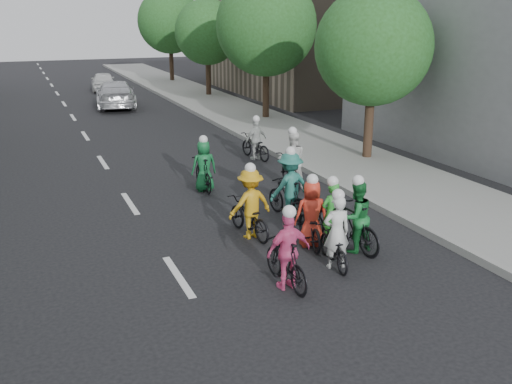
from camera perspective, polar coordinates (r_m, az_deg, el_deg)
ground at (r=11.66m, az=-7.78°, el=-8.37°), size 120.00×120.00×0.00m
sidewalk_right at (r=23.34m, az=4.75°, el=5.05°), size 4.00×80.00×0.15m
curb_right at (r=22.51m, az=0.33°, el=4.69°), size 0.18×80.00×0.18m
bldg_se at (r=38.94m, az=5.91°, el=15.76°), size 10.00×14.00×8.00m
tree_r_0 at (r=20.32m, az=11.65°, el=14.02°), size 4.00×4.00×5.97m
tree_r_1 at (r=28.20m, az=1.03°, el=16.32°), size 4.80×4.80×6.93m
tree_r_2 at (r=36.63m, az=-4.90°, el=15.64°), size 4.00×4.00×5.97m
tree_r_3 at (r=45.25m, az=-8.63°, el=16.53°), size 4.80×4.80×6.93m
cyclist_0 at (r=11.92m, az=7.86°, el=-4.92°), size 0.77×1.58×1.70m
cyclist_1 at (r=12.73m, az=9.81°, el=-2.96°), size 0.84×1.86×1.75m
cyclist_2 at (r=13.31m, az=-0.65°, el=-1.79°), size 1.15×1.82×1.81m
cyclist_3 at (r=10.91m, az=3.13°, el=-6.53°), size 0.91×1.64×1.68m
cyclist_4 at (r=12.90m, az=5.41°, el=-2.87°), size 0.91×1.76×1.69m
cyclist_5 at (r=13.07m, az=7.38°, el=-2.78°), size 0.61×1.52×1.62m
cyclist_6 at (r=17.16m, az=3.53°, el=2.59°), size 0.98×1.96×1.88m
cyclist_7 at (r=14.48m, az=3.34°, el=0.10°), size 1.23×1.78×1.90m
cyclist_8 at (r=20.62m, az=-0.05°, el=4.83°), size 0.92×1.84×1.60m
cyclist_9 at (r=16.95m, az=-5.26°, el=2.21°), size 0.77×1.70×1.68m
follow_car_lead at (r=33.36m, az=-13.87°, el=9.49°), size 2.76×5.38×1.49m
follow_car_trail at (r=40.96m, az=-15.04°, el=10.64°), size 1.93×3.94×1.29m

